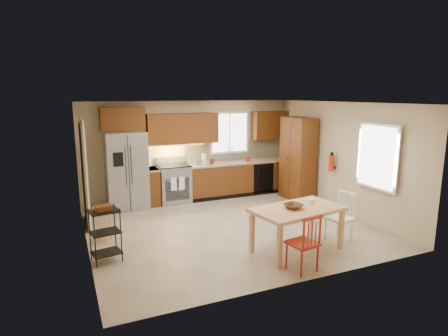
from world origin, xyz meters
name	(u,v)px	position (x,y,z in m)	size (l,w,h in m)	color
floor	(230,227)	(0.00, 0.00, 0.00)	(5.50, 5.50, 0.00)	tan
ceiling	(230,103)	(0.00, 0.00, 2.50)	(5.50, 5.00, 0.02)	silver
wall_back	(190,150)	(0.00, 2.50, 1.25)	(5.50, 0.02, 2.50)	#CCB793
wall_front	(305,199)	(0.00, -2.50, 1.25)	(5.50, 0.02, 2.50)	#CCB793
wall_left	(83,179)	(-2.75, 0.00, 1.25)	(0.02, 5.00, 2.50)	#CCB793
wall_right	(340,158)	(2.75, 0.00, 1.25)	(0.02, 5.00, 2.50)	#CCB793
refrigerator	(126,171)	(-1.70, 2.12, 0.91)	(0.92, 0.75, 1.82)	gray
range_stove	(174,184)	(-0.55, 2.19, 0.46)	(0.76, 0.63, 0.92)	gray
base_cabinet_narrow	(152,187)	(-1.10, 2.20, 0.45)	(0.30, 0.60, 0.90)	#5C2C10
base_cabinet_run	(240,178)	(1.29, 2.20, 0.45)	(2.92, 0.60, 0.90)	#5C2C10
dishwasher	(263,178)	(1.85, 1.91, 0.45)	(0.60, 0.02, 0.78)	black
backsplash	(236,150)	(1.29, 2.48, 1.18)	(2.92, 0.03, 0.55)	beige
upper_over_fridge	(122,119)	(-1.70, 2.33, 2.10)	(1.00, 0.35, 0.55)	#5B330F
upper_left_block	(183,128)	(-0.25, 2.33, 1.83)	(1.80, 0.35, 0.75)	#5B330F
upper_right_block	(270,125)	(2.25, 2.33, 1.83)	(1.00, 0.35, 0.75)	#5B330F
window_back	(229,133)	(1.10, 2.48, 1.65)	(1.12, 0.04, 1.12)	white
sink	(234,163)	(1.10, 2.20, 0.86)	(0.62, 0.46, 0.16)	gray
undercab_glow	(172,145)	(-0.55, 2.30, 1.43)	(1.60, 0.30, 0.01)	#FFBF66
soap_bottle	(248,158)	(1.48, 2.10, 1.00)	(0.09, 0.09, 0.19)	#B51E0C
paper_towel	(204,159)	(0.25, 2.15, 1.04)	(0.12, 0.12, 0.28)	white
canister_steel	(197,162)	(0.05, 2.15, 0.99)	(0.11, 0.11, 0.18)	gray
canister_wood	(212,162)	(0.45, 2.12, 0.97)	(0.10, 0.10, 0.14)	#513215
pantry	(298,159)	(2.43, 1.20, 1.05)	(0.50, 0.95, 2.10)	#5C2C10
fire_extinguisher	(331,163)	(2.63, 0.15, 1.10)	(0.12, 0.12, 0.36)	#B51E0C
window_right	(378,157)	(2.68, -1.15, 1.45)	(0.04, 1.02, 1.32)	white
doorway	(84,175)	(-2.67, 1.30, 1.05)	(0.04, 0.95, 2.10)	#8C7A59
dining_table	(297,230)	(0.57, -1.54, 0.38)	(1.55, 0.87, 0.76)	#E0A870
chair_red	(302,242)	(0.22, -2.19, 0.46)	(0.43, 0.43, 0.91)	#A42719
chair_white	(339,217)	(1.52, -1.49, 0.46)	(0.43, 0.43, 0.91)	white
table_bowl	(293,209)	(0.47, -1.54, 0.77)	(0.31, 0.31, 0.08)	#513215
table_jar	(311,203)	(0.91, -1.44, 0.80)	(0.11, 0.11, 0.13)	white
bar_stool	(104,224)	(-2.44, 0.24, 0.33)	(0.32, 0.32, 0.66)	#E0A870
utility_cart	(105,235)	(-2.50, -0.67, 0.45)	(0.45, 0.35, 0.90)	black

